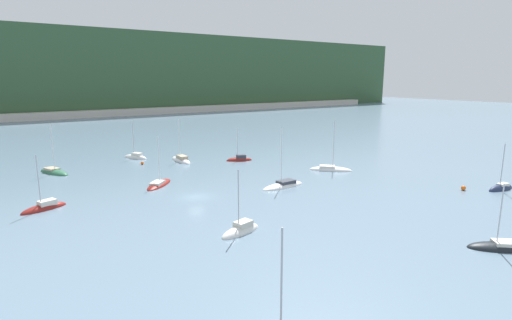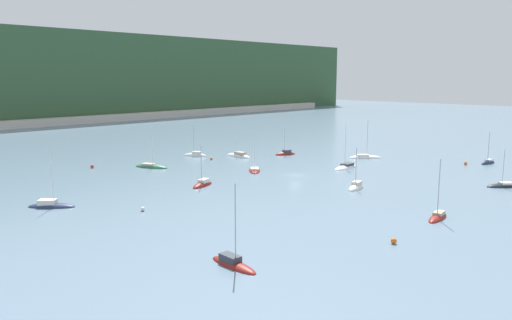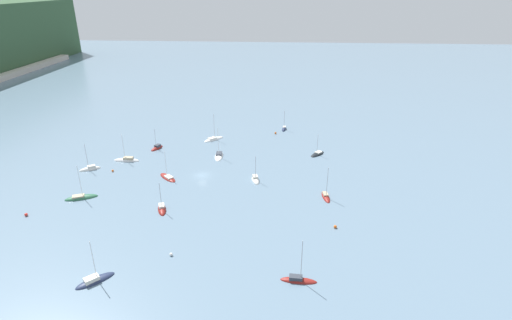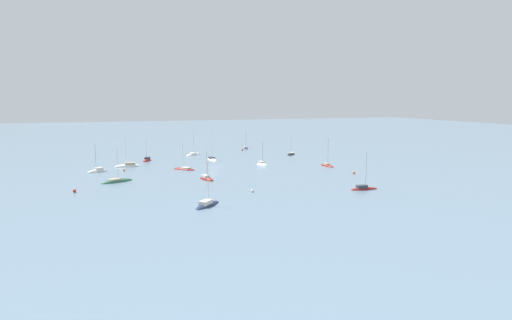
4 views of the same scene
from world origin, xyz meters
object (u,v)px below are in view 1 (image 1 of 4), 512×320
object	(u,v)px
sailboat_0	(136,158)
sailboat_6	(239,160)
sailboat_1	(241,231)
mooring_buoy_4	(463,188)
sailboat_7	(181,161)
mooring_buoy_0	(142,163)
sailboat_3	(54,173)
sailboat_2	(159,185)
sailboat_9	(501,189)
sailboat_8	(283,186)
sailboat_10	(44,208)
sailboat_5	(330,170)
sailboat_13	(500,248)

from	to	relation	value
sailboat_0	sailboat_6	world-z (taller)	sailboat_0
sailboat_1	mooring_buoy_4	world-z (taller)	sailboat_1
sailboat_7	mooring_buoy_0	bearing A→B (deg)	80.82
sailboat_3	sailboat_0	bearing A→B (deg)	85.74
sailboat_7	sailboat_3	bearing A→B (deg)	82.52
sailboat_2	sailboat_9	world-z (taller)	sailboat_2
sailboat_3	sailboat_8	bearing A→B (deg)	21.27
sailboat_6	mooring_buoy_0	size ratio (longest dim) A/B	12.28
sailboat_1	sailboat_3	bearing A→B (deg)	-87.19
sailboat_0	sailboat_10	size ratio (longest dim) A/B	1.09
sailboat_2	sailboat_6	bearing A→B (deg)	-20.55
sailboat_3	sailboat_7	xyz separation A→B (m)	(25.04, -3.11, 0.05)
mooring_buoy_0	sailboat_0	bearing A→B (deg)	82.84
sailboat_5	sailboat_7	world-z (taller)	sailboat_5
sailboat_10	mooring_buoy_0	xyz separation A→B (m)	(21.00, 21.58, 0.21)
sailboat_10	mooring_buoy_0	size ratio (longest dim) A/B	13.05
sailboat_8	mooring_buoy_4	distance (m)	29.48
sailboat_9	mooring_buoy_4	distance (m)	6.37
sailboat_6	sailboat_9	world-z (taller)	sailboat_9
sailboat_9	mooring_buoy_0	size ratio (longest dim) A/B	13.10
sailboat_7	sailboat_9	distance (m)	61.51
sailboat_1	mooring_buoy_0	world-z (taller)	sailboat_1
sailboat_2	mooring_buoy_4	size ratio (longest dim) A/B	11.59
sailboat_8	sailboat_9	bearing A→B (deg)	139.25
sailboat_5	sailboat_3	bearing A→B (deg)	-166.71
sailboat_0	sailboat_9	distance (m)	73.00
sailboat_2	sailboat_6	world-z (taller)	sailboat_2
sailboat_0	sailboat_3	distance (m)	18.63
sailboat_1	sailboat_13	xyz separation A→B (m)	(20.77, -19.49, -0.05)
sailboat_3	sailboat_13	size ratio (longest dim) A/B	1.31
sailboat_8	sailboat_9	xyz separation A→B (m)	(28.60, -21.52, -0.02)
sailboat_1	sailboat_6	distance (m)	42.35
sailboat_13	sailboat_2	bearing A→B (deg)	-25.78
sailboat_2	sailboat_8	world-z (taller)	sailboat_8
sailboat_1	sailboat_2	size ratio (longest dim) A/B	0.97
mooring_buoy_0	mooring_buoy_4	world-z (taller)	mooring_buoy_4
mooring_buoy_4	sailboat_5	bearing A→B (deg)	109.18
sailboat_8	mooring_buoy_0	distance (m)	33.80
sailboat_2	mooring_buoy_0	bearing A→B (deg)	35.62
sailboat_2	mooring_buoy_4	bearing A→B (deg)	-82.29
sailboat_13	sailboat_8	bearing A→B (deg)	-43.87
sailboat_6	sailboat_13	bearing A→B (deg)	111.16
sailboat_0	mooring_buoy_4	size ratio (longest dim) A/B	12.31
mooring_buoy_4	sailboat_0	bearing A→B (deg)	122.77
sailboat_1	sailboat_10	world-z (taller)	sailboat_10
sailboat_0	mooring_buoy_4	distance (m)	67.25
sailboat_3	sailboat_7	distance (m)	25.23
sailboat_8	sailboat_10	world-z (taller)	sailboat_8
sailboat_7	sailboat_8	distance (m)	29.98
sailboat_7	sailboat_10	xyz separation A→B (m)	(-29.29, -20.30, 0.00)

